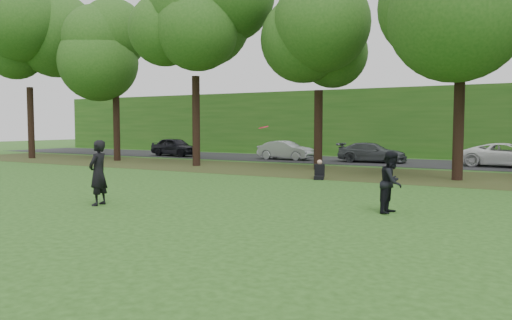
{
  "coord_description": "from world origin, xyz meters",
  "views": [
    {
      "loc": [
        7.01,
        -10.13,
        2.32
      ],
      "look_at": [
        -0.21,
        2.51,
        1.3
      ],
      "focal_mm": 35.0,
      "sensor_mm": 36.0,
      "label": 1
    }
  ],
  "objects_px": {
    "player_right": "(391,182)",
    "frisbee": "(264,127)",
    "seated_person": "(319,172)",
    "player_left": "(98,173)"
  },
  "relations": [
    {
      "from": "player_right",
      "to": "frisbee",
      "type": "xyz_separation_m",
      "value": [
        -3.18,
        -1.22,
        1.44
      ]
    },
    {
      "from": "player_left",
      "to": "frisbee",
      "type": "distance_m",
      "value": 5.0
    },
    {
      "from": "player_right",
      "to": "frisbee",
      "type": "distance_m",
      "value": 3.7
    },
    {
      "from": "frisbee",
      "to": "seated_person",
      "type": "xyz_separation_m",
      "value": [
        -1.68,
        8.06,
        -1.95
      ]
    },
    {
      "from": "player_right",
      "to": "seated_person",
      "type": "xyz_separation_m",
      "value": [
        -4.86,
        6.84,
        -0.51
      ]
    },
    {
      "from": "frisbee",
      "to": "player_right",
      "type": "bearing_deg",
      "value": 20.95
    },
    {
      "from": "player_left",
      "to": "player_right",
      "type": "xyz_separation_m",
      "value": [
        7.7,
        2.92,
        -0.13
      ]
    },
    {
      "from": "player_left",
      "to": "seated_person",
      "type": "height_order",
      "value": "player_left"
    },
    {
      "from": "seated_person",
      "to": "player_right",
      "type": "bearing_deg",
      "value": -72.81
    },
    {
      "from": "player_left",
      "to": "player_right",
      "type": "relative_size",
      "value": 1.15
    }
  ]
}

